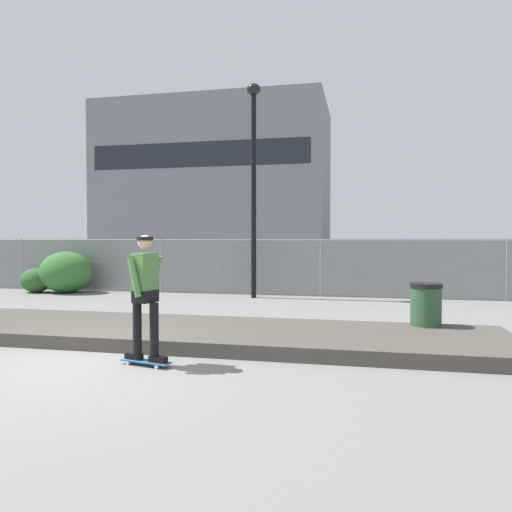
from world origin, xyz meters
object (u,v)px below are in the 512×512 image
object	(u,v)px
shrub_left	(36,280)
trash_bin	(426,310)
skater	(145,289)
shrub_center	(66,272)
street_lamp	(254,165)
skateboard	(146,362)
parked_car_near	(206,263)

from	to	relation	value
shrub_left	trash_bin	size ratio (longest dim) A/B	1.05
skater	shrub_left	xyz separation A→B (m)	(-7.89, 8.11, -0.71)
skater	shrub_center	bearing A→B (deg)	129.58
skater	street_lamp	bearing A→B (deg)	91.58
street_lamp	shrub_left	distance (m)	8.53
skateboard	trash_bin	distance (m)	5.20
parked_car_near	shrub_left	world-z (taller)	parked_car_near
street_lamp	shrub_center	xyz separation A→B (m)	(-6.59, -0.02, -3.45)
skateboard	parked_car_near	distance (m)	13.52
skateboard	skater	distance (m)	1.07
skateboard	shrub_left	size ratio (longest dim) A/B	0.76
parked_car_near	shrub_left	xyz separation A→B (m)	(-4.49, -4.96, -0.42)
skater	shrub_center	world-z (taller)	skater
skater	parked_car_near	world-z (taller)	skater
shrub_center	shrub_left	bearing A→B (deg)	-172.23
shrub_left	skateboard	bearing A→B (deg)	-45.77
skateboard	shrub_left	xyz separation A→B (m)	(-7.89, 8.11, 0.36)
skater	trash_bin	world-z (taller)	skater
street_lamp	parked_car_near	world-z (taller)	street_lamp
skater	trash_bin	xyz separation A→B (m)	(4.26, 2.94, -0.61)
skateboard	trash_bin	xyz separation A→B (m)	(4.26, 2.94, 0.46)
skater	parked_car_near	size ratio (longest dim) A/B	0.42
skateboard	shrub_left	bearing A→B (deg)	134.23
skateboard	shrub_left	distance (m)	11.32
skateboard	shrub_center	size ratio (longest dim) A/B	0.45
shrub_left	trash_bin	xyz separation A→B (m)	(12.15, -5.17, 0.10)
street_lamp	shrub_center	distance (m)	7.44
skateboard	parked_car_near	world-z (taller)	parked_car_near
shrub_left	skater	bearing A→B (deg)	-45.77
shrub_left	shrub_center	bearing A→B (deg)	7.77
skater	parked_car_near	distance (m)	13.50
shrub_left	street_lamp	bearing A→B (deg)	1.23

